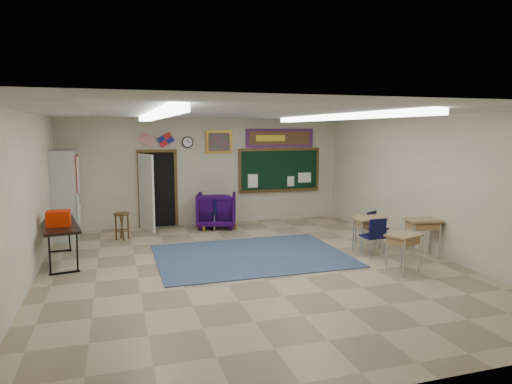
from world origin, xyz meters
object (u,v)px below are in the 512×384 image
object	(u,v)px
student_desk_front_left	(369,233)
wooden_stool	(122,226)
folding_table	(60,241)
wingback_armchair	(217,210)
student_desk_front_right	(370,231)

from	to	relation	value
student_desk_front_left	wooden_stool	distance (m)	5.91
folding_table	student_desk_front_left	bearing A→B (deg)	-20.46
wingback_armchair	wooden_stool	xyz separation A→B (m)	(-2.54, -0.71, -0.14)
student_desk_front_left	wooden_stool	world-z (taller)	student_desk_front_left
student_desk_front_left	folding_table	xyz separation A→B (m)	(-6.39, 1.24, 0.01)
wingback_armchair	wooden_stool	size ratio (longest dim) A/B	1.60
student_desk_front_left	wooden_stool	xyz separation A→B (m)	(-5.15, 2.90, -0.09)
student_desk_front_right	folding_table	distance (m)	6.67
wooden_stool	student_desk_front_left	bearing A→B (deg)	-29.39
wingback_armchair	student_desk_front_left	xyz separation A→B (m)	(2.61, -3.61, -0.05)
student_desk_front_left	student_desk_front_right	size ratio (longest dim) A/B	1.04
student_desk_front_right	folding_table	world-z (taller)	folding_table
student_desk_front_left	folding_table	distance (m)	6.51
wingback_armchair	student_desk_front_right	world-z (taller)	wingback_armchair
folding_table	wingback_armchair	bearing A→B (deg)	22.67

